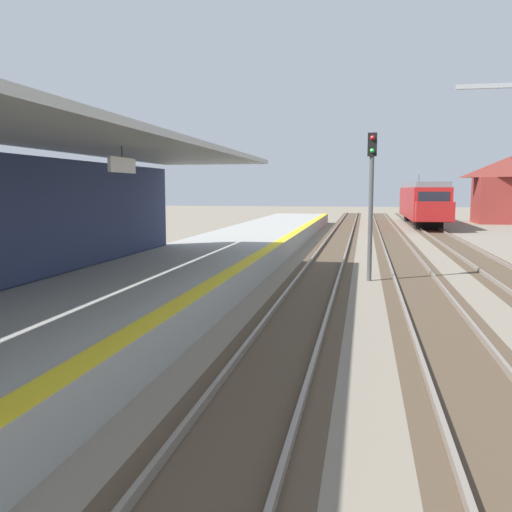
% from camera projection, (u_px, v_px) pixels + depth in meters
% --- Properties ---
extents(station_platform, '(5.00, 80.00, 0.91)m').
position_uv_depth(station_platform, '(151.00, 288.00, 16.03)').
color(station_platform, '#999993').
rests_on(station_platform, ground).
extents(track_pair_nearest_platform, '(2.34, 120.00, 0.16)m').
position_uv_depth(track_pair_nearest_platform, '(316.00, 283.00, 19.15)').
color(track_pair_nearest_platform, '#4C3D2D').
rests_on(track_pair_nearest_platform, ground).
extents(track_pair_middle, '(2.34, 120.00, 0.16)m').
position_uv_depth(track_pair_middle, '(419.00, 287.00, 18.51)').
color(track_pair_middle, '#4C3D2D').
rests_on(track_pair_middle, ground).
extents(approaching_train, '(2.93, 19.60, 4.76)m').
position_uv_depth(approaching_train, '(422.00, 201.00, 51.43)').
color(approaching_train, maroon).
rests_on(approaching_train, ground).
extents(rail_signal_post, '(0.32, 0.34, 5.20)m').
position_uv_depth(rail_signal_post, '(371.00, 191.00, 19.63)').
color(rail_signal_post, '#4C4C4C').
rests_on(rail_signal_post, ground).
extents(distant_trackside_house, '(6.60, 5.28, 6.40)m').
position_uv_depth(distant_trackside_house, '(509.00, 189.00, 53.67)').
color(distant_trackside_house, maroon).
rests_on(distant_trackside_house, ground).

